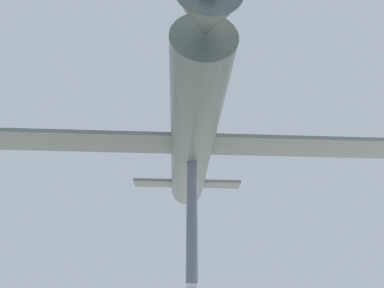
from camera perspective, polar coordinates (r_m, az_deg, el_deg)
support_pylon_central at (r=11.94m, az=0.00°, el=-19.71°), size 0.45×0.45×7.23m
suspended_airplane at (r=13.15m, az=0.06°, el=0.58°), size 20.09×13.99×2.80m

